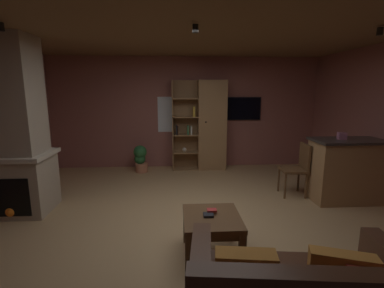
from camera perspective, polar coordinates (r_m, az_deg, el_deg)
floor at (r=4.06m, az=0.35°, el=-15.98°), size 6.25×6.01×0.02m
wall_back at (r=6.67m, az=-1.37°, el=6.36°), size 6.37×0.06×2.59m
ceiling at (r=3.70m, az=0.40°, el=22.95°), size 6.25×6.01×0.02m
window_pane_back at (r=6.63m, az=-4.30°, el=6.04°), size 0.62×0.01×0.83m
stone_fireplace at (r=4.82m, az=-32.40°, el=1.36°), size 0.92×0.81×2.59m
bookshelf_cabinet at (r=6.46m, az=3.30°, el=3.73°), size 1.23×0.41×2.05m
kitchen_bar_counter at (r=5.34m, az=29.94°, el=-4.66°), size 1.36×0.63×1.04m
tissue_box at (r=5.12m, az=28.31°, el=1.46°), size 0.14×0.14×0.11m
coffee_table at (r=3.20m, az=4.08°, el=-15.94°), size 0.62×0.69×0.47m
table_book_0 at (r=3.16m, az=3.36°, el=-14.27°), size 0.11×0.11×0.03m
table_book_1 at (r=3.22m, az=4.07°, el=-13.32°), size 0.11×0.08×0.02m
dining_chair at (r=5.21m, az=20.82°, el=-4.21°), size 0.44×0.44×0.92m
potted_floor_plant at (r=6.42m, az=-10.50°, el=-2.79°), size 0.31×0.32×0.60m
wall_mounted_tv at (r=6.77m, az=9.89°, el=7.14°), size 0.96×0.06×0.54m
track_light_spot_0 at (r=3.95m, az=-34.48°, el=19.16°), size 0.07×0.07×0.09m
track_light_spot_1 at (r=3.43m, az=0.74°, el=22.52°), size 0.07×0.07×0.09m
track_light_spot_2 at (r=4.23m, az=34.02°, el=18.52°), size 0.07×0.07×0.09m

